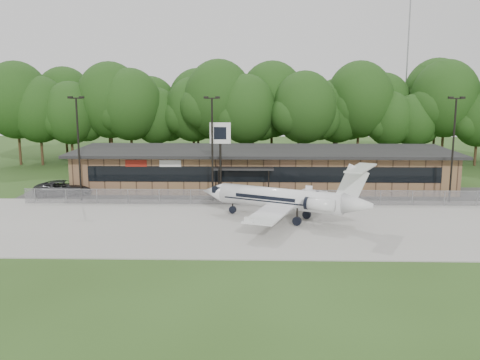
{
  "coord_description": "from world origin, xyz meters",
  "views": [
    {
      "loc": [
        -1.05,
        -34.59,
        11.62
      ],
      "look_at": [
        -2.22,
        12.0,
        3.0
      ],
      "focal_mm": 40.0,
      "sensor_mm": 36.0,
      "label": 1
    }
  ],
  "objects_px": {
    "business_jet": "(287,200)",
    "pole_sign": "(220,141)",
    "terminal": "(263,168)",
    "suv": "(64,188)"
  },
  "relations": [
    {
      "from": "terminal",
      "to": "suv",
      "type": "height_order",
      "value": "terminal"
    },
    {
      "from": "business_jet",
      "to": "pole_sign",
      "type": "relative_size",
      "value": 1.94
    },
    {
      "from": "terminal",
      "to": "suv",
      "type": "xyz_separation_m",
      "value": [
        -20.54,
        -5.13,
        -1.37
      ]
    },
    {
      "from": "terminal",
      "to": "pole_sign",
      "type": "xyz_separation_m",
      "value": [
        -4.24,
        -7.14,
        3.73
      ]
    },
    {
      "from": "suv",
      "to": "pole_sign",
      "type": "bearing_deg",
      "value": -108.02
    },
    {
      "from": "business_jet",
      "to": "pole_sign",
      "type": "bearing_deg",
      "value": 153.16
    },
    {
      "from": "business_jet",
      "to": "pole_sign",
      "type": "height_order",
      "value": "pole_sign"
    },
    {
      "from": "terminal",
      "to": "pole_sign",
      "type": "height_order",
      "value": "pole_sign"
    },
    {
      "from": "terminal",
      "to": "suv",
      "type": "relative_size",
      "value": 7.05
    },
    {
      "from": "suv",
      "to": "terminal",
      "type": "bearing_deg",
      "value": -86.95
    }
  ]
}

